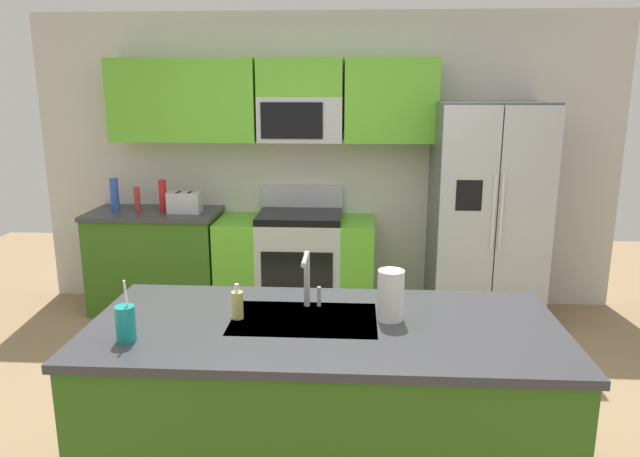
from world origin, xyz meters
The scene contains 14 objects.
ground_plane centered at (0.00, 0.00, 0.00)m, with size 9.00×9.00×0.00m, color #997A56.
kitchen_wall_unit centered at (-0.14, 2.08, 1.47)m, with size 5.20×0.43×2.60m.
back_counter centered at (-1.50, 1.80, 0.45)m, with size 1.13×0.63×0.90m.
range_oven centered at (-0.24, 1.80, 0.44)m, with size 1.36×0.61×1.10m.
refrigerator centered at (1.37, 1.73, 0.93)m, with size 0.90×0.76×1.85m.
island_counter centered at (0.14, -0.65, 0.45)m, with size 2.17×0.98×0.90m.
toaster centered at (-1.20, 1.75, 0.99)m, with size 0.28×0.16×0.18m.
pepper_mill centered at (-1.64, 1.80, 1.01)m, with size 0.05×0.05×0.21m, color #B2332D.
bottle_red centered at (-1.42, 1.82, 1.04)m, with size 0.07×0.07×0.27m, color red.
bottle_blue centered at (-1.85, 1.83, 1.04)m, with size 0.07×0.07×0.28m, color blue.
sink_faucet centered at (0.04, -0.46, 1.07)m, with size 0.08×0.21×0.28m.
drink_cup_teal centered at (-0.70, -0.89, 0.98)m, with size 0.08×0.08×0.28m.
soap_dispenser centered at (-0.27, -0.61, 0.97)m, with size 0.06×0.06×0.17m.
paper_towel_roll centered at (0.44, -0.58, 1.02)m, with size 0.12×0.12×0.24m, color white.
Camera 1 is at (0.27, -3.20, 1.96)m, focal length 33.19 mm.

